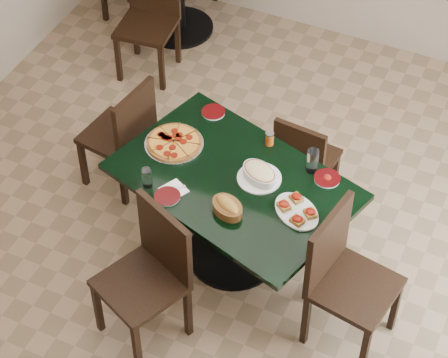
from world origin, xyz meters
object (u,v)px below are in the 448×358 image
at_px(back_chair_near, 150,13).
at_px(pepperoni_pizza, 174,143).
at_px(chair_far, 304,158).
at_px(chair_near, 151,269).
at_px(chair_left, 125,132).
at_px(main_table, 234,199).
at_px(bruschetta_platter, 297,210).
at_px(bread_basket, 227,207).
at_px(lasagna_casserole, 259,174).
at_px(chair_right, 343,272).

bearing_deg(back_chair_near, pepperoni_pizza, -63.12).
bearing_deg(chair_far, back_chair_near, -24.53).
bearing_deg(chair_near, chair_left, 150.35).
relative_size(chair_near, chair_left, 1.08).
height_order(main_table, bruschetta_platter, bruschetta_platter).
relative_size(main_table, bread_basket, 6.32).
distance_m(chair_left, bruschetta_platter, 1.52).
bearing_deg(lasagna_casserole, chair_left, -166.15).
bearing_deg(lasagna_casserole, chair_near, -88.81).
distance_m(chair_right, back_chair_near, 3.00).
distance_m(lasagna_casserole, bread_basket, 0.34).
bearing_deg(chair_near, bread_basket, 80.79).
height_order(chair_far, back_chair_near, back_chair_near).
xyz_separation_m(chair_right, back_chair_near, (-2.33, 1.89, -0.03)).
bearing_deg(pepperoni_pizza, bread_basket, -34.53).
bearing_deg(chair_left, lasagna_casserole, 85.99).
distance_m(main_table, chair_right, 0.88).
bearing_deg(chair_near, bruschetta_platter, 66.18).
bearing_deg(bread_basket, chair_far, 106.86).
height_order(chair_left, lasagna_casserole, chair_left).
bearing_deg(pepperoni_pizza, bruschetta_platter, -12.96).
bearing_deg(chair_near, pepperoni_pizza, 131.31).
bearing_deg(chair_right, chair_near, 122.69).
relative_size(main_table, pepperoni_pizza, 4.34).
bearing_deg(chair_left, main_table, 80.49).
xyz_separation_m(chair_far, chair_right, (0.60, -0.92, 0.12)).
bearing_deg(bread_basket, chair_near, -95.86).
distance_m(chair_far, chair_near, 1.45).
bearing_deg(bread_basket, chair_right, 26.51).
height_order(pepperoni_pizza, lasagna_casserole, lasagna_casserole).
height_order(main_table, chair_far, chair_far).
bearing_deg(pepperoni_pizza, back_chair_near, 123.74).
bearing_deg(bruschetta_platter, chair_right, 10.84).
bearing_deg(chair_near, main_table, 96.74).
bearing_deg(lasagna_casserole, bruschetta_platter, -1.74).
relative_size(main_table, chair_left, 1.85).
xyz_separation_m(lasagna_casserole, bruschetta_platter, (0.32, -0.17, -0.02)).
height_order(chair_far, chair_near, chair_near).
bearing_deg(bruschetta_platter, bread_basket, -120.65).
height_order(main_table, pepperoni_pizza, pepperoni_pizza).
distance_m(main_table, bruschetta_platter, 0.51).
bearing_deg(chair_left, bruschetta_platter, 82.31).
bearing_deg(chair_near, back_chair_near, 142.03).
height_order(back_chair_near, bread_basket, back_chair_near).
bearing_deg(bruschetta_platter, pepperoni_pizza, -157.32).
distance_m(chair_far, bread_basket, 0.99).
relative_size(chair_near, back_chair_near, 1.04).
distance_m(main_table, chair_left, 1.03).
xyz_separation_m(chair_near, chair_left, (-0.77, 1.03, -0.04)).
xyz_separation_m(lasagna_casserole, bread_basket, (-0.07, -0.33, -0.01)).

